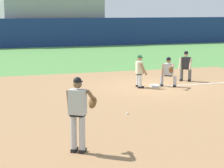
{
  "coord_description": "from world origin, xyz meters",
  "views": [
    {
      "loc": [
        -7.78,
        -17.64,
        3.45
      ],
      "look_at": [
        -3.79,
        -5.41,
        1.23
      ],
      "focal_mm": 70.0,
      "sensor_mm": 36.0,
      "label": 1
    }
  ],
  "objects_px": {
    "baseball": "(127,113)",
    "first_baseman": "(169,71)",
    "baserunner": "(139,70)",
    "umpire": "(186,65)",
    "pitcher": "(79,110)",
    "first_base_bag": "(155,86)"
  },
  "relations": [
    {
      "from": "pitcher",
      "to": "first_base_bag",
      "type": "bearing_deg",
      "value": 55.07
    },
    {
      "from": "first_baseman",
      "to": "pitcher",
      "type": "bearing_deg",
      "value": -128.26
    },
    {
      "from": "first_base_bag",
      "to": "umpire",
      "type": "bearing_deg",
      "value": 26.74
    },
    {
      "from": "baseball",
      "to": "umpire",
      "type": "distance_m",
      "value": 7.42
    },
    {
      "from": "first_base_bag",
      "to": "baseball",
      "type": "bearing_deg",
      "value": -123.51
    },
    {
      "from": "baseball",
      "to": "first_baseman",
      "type": "bearing_deg",
      "value": 50.63
    },
    {
      "from": "baseball",
      "to": "first_baseman",
      "type": "xyz_separation_m",
      "value": [
        3.5,
        4.27,
        0.69
      ]
    },
    {
      "from": "first_baseman",
      "to": "baserunner",
      "type": "relative_size",
      "value": 0.92
    },
    {
      "from": "baseball",
      "to": "baserunner",
      "type": "distance_m",
      "value": 5.08
    },
    {
      "from": "pitcher",
      "to": "baserunner",
      "type": "xyz_separation_m",
      "value": [
        4.66,
        7.79,
        -0.27
      ]
    },
    {
      "from": "first_base_bag",
      "to": "pitcher",
      "type": "bearing_deg",
      "value": -124.93
    },
    {
      "from": "baserunner",
      "to": "umpire",
      "type": "relative_size",
      "value": 1.0
    },
    {
      "from": "pitcher",
      "to": "umpire",
      "type": "xyz_separation_m",
      "value": [
        7.42,
        8.73,
        -0.27
      ]
    },
    {
      "from": "baserunner",
      "to": "umpire",
      "type": "distance_m",
      "value": 2.92
    },
    {
      "from": "pitcher",
      "to": "baserunner",
      "type": "distance_m",
      "value": 9.08
    },
    {
      "from": "first_base_bag",
      "to": "baseball",
      "type": "relative_size",
      "value": 5.14
    },
    {
      "from": "baseball",
      "to": "pitcher",
      "type": "distance_m",
      "value": 4.22
    },
    {
      "from": "baseball",
      "to": "baserunner",
      "type": "height_order",
      "value": "baserunner"
    },
    {
      "from": "baserunner",
      "to": "umpire",
      "type": "bearing_deg",
      "value": 18.72
    },
    {
      "from": "baseball",
      "to": "pitcher",
      "type": "relative_size",
      "value": 0.04
    },
    {
      "from": "first_baseman",
      "to": "umpire",
      "type": "xyz_separation_m",
      "value": [
        1.47,
        1.18,
        0.06
      ]
    },
    {
      "from": "umpire",
      "to": "pitcher",
      "type": "bearing_deg",
      "value": -130.38
    }
  ]
}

